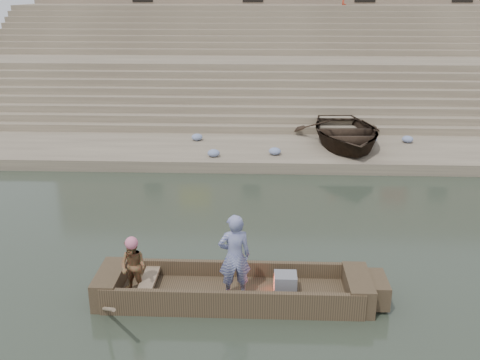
# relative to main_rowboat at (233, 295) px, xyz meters

# --- Properties ---
(ground) EXTENTS (120.00, 120.00, 0.00)m
(ground) POSITION_rel_main_rowboat_xyz_m (1.88, 2.11, -0.11)
(ground) COLOR #273125
(ground) RESTS_ON ground
(lower_landing) EXTENTS (32.00, 4.00, 0.40)m
(lower_landing) POSITION_rel_main_rowboat_xyz_m (1.88, 10.11, 0.09)
(lower_landing) COLOR gray
(lower_landing) RESTS_ON ground
(mid_landing) EXTENTS (32.00, 3.00, 2.80)m
(mid_landing) POSITION_rel_main_rowboat_xyz_m (1.88, 17.61, 1.29)
(mid_landing) COLOR gray
(mid_landing) RESTS_ON ground
(upper_landing) EXTENTS (32.00, 3.00, 5.20)m
(upper_landing) POSITION_rel_main_rowboat_xyz_m (1.88, 24.61, 2.49)
(upper_landing) COLOR gray
(upper_landing) RESTS_ON ground
(ghat_steps) EXTENTS (32.00, 11.00, 5.20)m
(ghat_steps) POSITION_rel_main_rowboat_xyz_m (1.88, 19.30, 1.69)
(ghat_steps) COLOR gray
(ghat_steps) RESTS_ON ground
(main_rowboat) EXTENTS (5.00, 1.30, 0.22)m
(main_rowboat) POSITION_rel_main_rowboat_xyz_m (0.00, 0.00, 0.00)
(main_rowboat) COLOR brown
(main_rowboat) RESTS_ON ground
(rowboat_trim) EXTENTS (6.04, 2.63, 1.85)m
(rowboat_trim) POSITION_rel_main_rowboat_xyz_m (0.21, -0.01, 0.20)
(rowboat_trim) COLOR brown
(rowboat_trim) RESTS_ON ground
(standing_man) EXTENTS (0.72, 0.54, 1.78)m
(standing_man) POSITION_rel_main_rowboat_xyz_m (0.04, -0.20, 1.00)
(standing_man) COLOR navy
(standing_man) RESTS_ON main_rowboat
(rowing_man) EXTENTS (0.70, 0.64, 1.18)m
(rowing_man) POSITION_rel_main_rowboat_xyz_m (-2.00, -0.17, 0.70)
(rowing_man) COLOR #21652C
(rowing_man) RESTS_ON main_rowboat
(television) EXTENTS (0.46, 0.42, 0.40)m
(television) POSITION_rel_main_rowboat_xyz_m (1.06, -0.00, 0.31)
(television) COLOR slate
(television) RESTS_ON main_rowboat
(beached_rowboat) EXTENTS (3.81, 5.16, 1.03)m
(beached_rowboat) POSITION_rel_main_rowboat_xyz_m (3.75, 10.48, 0.81)
(beached_rowboat) COLOR #2D2116
(beached_rowboat) RESTS_ON lower_landing
(cloth_bundles) EXTENTS (8.73, 2.64, 0.26)m
(cloth_bundles) POSITION_rel_main_rowboat_xyz_m (1.79, 10.19, 0.42)
(cloth_bundles) COLOR #3F5999
(cloth_bundles) RESTS_ON lower_landing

